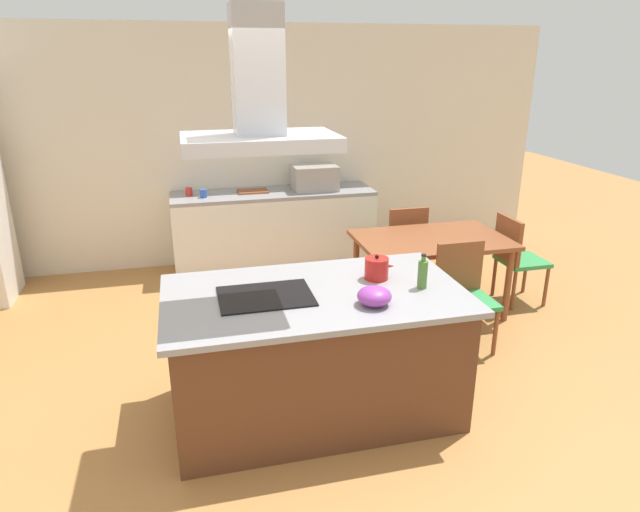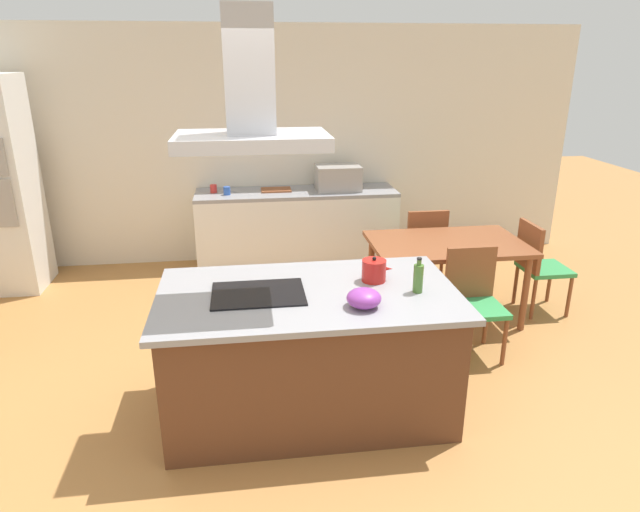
{
  "view_description": "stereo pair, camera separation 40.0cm",
  "coord_description": "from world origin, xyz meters",
  "px_view_note": "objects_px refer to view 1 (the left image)",
  "views": [
    {
      "loc": [
        -0.77,
        -3.26,
        2.36
      ],
      "look_at": [
        0.13,
        0.4,
        1.0
      ],
      "focal_mm": 31.24,
      "sensor_mm": 36.0,
      "label": 1
    },
    {
      "loc": [
        -0.38,
        -3.33,
        2.36
      ],
      "look_at": [
        0.13,
        0.4,
        1.0
      ],
      "focal_mm": 31.24,
      "sensor_mm": 36.0,
      "label": 2
    }
  ],
  "objects_px": {
    "cutting_board": "(253,191)",
    "chair_facing_island": "(463,289)",
    "cooktop": "(266,296)",
    "olive_oil_bottle": "(423,274)",
    "dining_table": "(431,246)",
    "chair_at_right_end": "(516,254)",
    "mixing_bowl": "(374,296)",
    "countertop_microwave": "(315,177)",
    "range_hood": "(259,104)",
    "tea_kettle": "(377,268)",
    "chair_facing_back_wall": "(404,241)",
    "coffee_mug_blue": "(203,193)",
    "coffee_mug_red": "(189,192)"
  },
  "relations": [
    {
      "from": "countertop_microwave",
      "to": "coffee_mug_red",
      "type": "bearing_deg",
      "value": 178.12
    },
    {
      "from": "chair_facing_back_wall",
      "to": "coffee_mug_blue",
      "type": "bearing_deg",
      "value": 157.54
    },
    {
      "from": "coffee_mug_blue",
      "to": "cutting_board",
      "type": "relative_size",
      "value": 0.26
    },
    {
      "from": "mixing_bowl",
      "to": "range_hood",
      "type": "height_order",
      "value": "range_hood"
    },
    {
      "from": "tea_kettle",
      "to": "chair_facing_back_wall",
      "type": "bearing_deg",
      "value": 62.23
    },
    {
      "from": "chair_at_right_end",
      "to": "cutting_board",
      "type": "bearing_deg",
      "value": 145.65
    },
    {
      "from": "chair_at_right_end",
      "to": "countertop_microwave",
      "type": "bearing_deg",
      "value": 136.64
    },
    {
      "from": "tea_kettle",
      "to": "coffee_mug_red",
      "type": "distance_m",
      "value": 3.05
    },
    {
      "from": "cooktop",
      "to": "olive_oil_bottle",
      "type": "distance_m",
      "value": 1.05
    },
    {
      "from": "cutting_board",
      "to": "dining_table",
      "type": "distance_m",
      "value": 2.2
    },
    {
      "from": "cooktop",
      "to": "coffee_mug_red",
      "type": "distance_m",
      "value": 2.95
    },
    {
      "from": "cooktop",
      "to": "dining_table",
      "type": "height_order",
      "value": "cooktop"
    },
    {
      "from": "olive_oil_bottle",
      "to": "cutting_board",
      "type": "bearing_deg",
      "value": 103.64
    },
    {
      "from": "cooktop",
      "to": "chair_at_right_end",
      "type": "xyz_separation_m",
      "value": [
        2.68,
        1.3,
        -0.4
      ]
    },
    {
      "from": "coffee_mug_blue",
      "to": "dining_table",
      "type": "relative_size",
      "value": 0.06
    },
    {
      "from": "dining_table",
      "to": "chair_facing_back_wall",
      "type": "bearing_deg",
      "value": 90.0
    },
    {
      "from": "chair_facing_back_wall",
      "to": "chair_at_right_end",
      "type": "distance_m",
      "value": 1.13
    },
    {
      "from": "cooktop",
      "to": "coffee_mug_red",
      "type": "bearing_deg",
      "value": 97.86
    },
    {
      "from": "dining_table",
      "to": "chair_at_right_end",
      "type": "height_order",
      "value": "chair_at_right_end"
    },
    {
      "from": "cutting_board",
      "to": "dining_table",
      "type": "relative_size",
      "value": 0.24
    },
    {
      "from": "olive_oil_bottle",
      "to": "chair_at_right_end",
      "type": "height_order",
      "value": "olive_oil_bottle"
    },
    {
      "from": "tea_kettle",
      "to": "mixing_bowl",
      "type": "height_order",
      "value": "tea_kettle"
    },
    {
      "from": "chair_facing_back_wall",
      "to": "range_hood",
      "type": "relative_size",
      "value": 0.99
    },
    {
      "from": "tea_kettle",
      "to": "countertop_microwave",
      "type": "relative_size",
      "value": 0.43
    },
    {
      "from": "olive_oil_bottle",
      "to": "chair_at_right_end",
      "type": "distance_m",
      "value": 2.22
    },
    {
      "from": "tea_kettle",
      "to": "countertop_microwave",
      "type": "height_order",
      "value": "countertop_microwave"
    },
    {
      "from": "coffee_mug_blue",
      "to": "tea_kettle",
      "type": "bearing_deg",
      "value": -68.58
    },
    {
      "from": "cutting_board",
      "to": "chair_facing_island",
      "type": "bearing_deg",
      "value": -57.41
    },
    {
      "from": "tea_kettle",
      "to": "chair_facing_back_wall",
      "type": "height_order",
      "value": "tea_kettle"
    },
    {
      "from": "tea_kettle",
      "to": "coffee_mug_blue",
      "type": "distance_m",
      "value": 2.87
    },
    {
      "from": "mixing_bowl",
      "to": "coffee_mug_red",
      "type": "relative_size",
      "value": 2.39
    },
    {
      "from": "chair_at_right_end",
      "to": "range_hood",
      "type": "distance_m",
      "value": 3.38
    },
    {
      "from": "countertop_microwave",
      "to": "range_hood",
      "type": "height_order",
      "value": "range_hood"
    },
    {
      "from": "chair_facing_island",
      "to": "range_hood",
      "type": "xyz_separation_m",
      "value": [
        -1.77,
        -0.64,
        1.59
      ]
    },
    {
      "from": "coffee_mug_blue",
      "to": "chair_facing_back_wall",
      "type": "xyz_separation_m",
      "value": [
        2.02,
        -0.83,
        -0.44
      ]
    },
    {
      "from": "tea_kettle",
      "to": "countertop_microwave",
      "type": "bearing_deg",
      "value": 85.54
    },
    {
      "from": "tea_kettle",
      "to": "olive_oil_bottle",
      "type": "distance_m",
      "value": 0.33
    },
    {
      "from": "mixing_bowl",
      "to": "countertop_microwave",
      "type": "height_order",
      "value": "countertop_microwave"
    },
    {
      "from": "cooktop",
      "to": "coffee_mug_blue",
      "type": "relative_size",
      "value": 6.67
    },
    {
      "from": "mixing_bowl",
      "to": "coffee_mug_red",
      "type": "bearing_deg",
      "value": 108.01
    },
    {
      "from": "tea_kettle",
      "to": "chair_at_right_end",
      "type": "height_order",
      "value": "tea_kettle"
    },
    {
      "from": "mixing_bowl",
      "to": "range_hood",
      "type": "distance_m",
      "value": 1.34
    },
    {
      "from": "olive_oil_bottle",
      "to": "coffee_mug_blue",
      "type": "xyz_separation_m",
      "value": [
        -1.29,
        2.9,
        -0.06
      ]
    },
    {
      "from": "cooktop",
      "to": "dining_table",
      "type": "distance_m",
      "value": 2.21
    },
    {
      "from": "coffee_mug_red",
      "to": "chair_facing_island",
      "type": "height_order",
      "value": "coffee_mug_red"
    },
    {
      "from": "countertop_microwave",
      "to": "cutting_board",
      "type": "distance_m",
      "value": 0.72
    },
    {
      "from": "countertop_microwave",
      "to": "dining_table",
      "type": "xyz_separation_m",
      "value": [
        0.75,
        -1.58,
        -0.37
      ]
    },
    {
      "from": "cooktop",
      "to": "chair_facing_back_wall",
      "type": "relative_size",
      "value": 0.67
    },
    {
      "from": "mixing_bowl",
      "to": "coffee_mug_blue",
      "type": "distance_m",
      "value": 3.21
    },
    {
      "from": "cooktop",
      "to": "chair_at_right_end",
      "type": "height_order",
      "value": "cooktop"
    }
  ]
}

